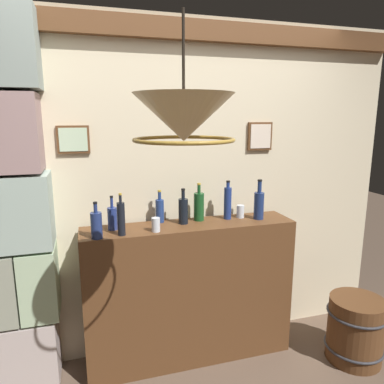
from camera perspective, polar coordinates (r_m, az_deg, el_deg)
The scene contains 15 objects.
panelled_rear_partition at distance 2.76m, azimuth -1.72°, elevation 1.67°, with size 3.50×0.15×2.54m.
stone_pillar at distance 2.58m, azimuth -26.54°, elevation -2.61°, with size 0.47×0.37×2.47m.
bar_shelf_unit at distance 2.80m, azimuth -0.30°, elevation -15.69°, with size 1.55×0.33×1.07m, color brown.
liquor_bottle_vodka at distance 2.59m, azimuth -1.41°, elevation -2.94°, with size 0.07×0.07×0.26m.
liquor_bottle_sherry at distance 2.72m, azimuth 5.70°, elevation -1.67°, with size 0.06×0.06×0.30m.
liquor_bottle_rye at distance 2.75m, azimuth 10.62°, elevation -1.94°, with size 0.08×0.08×0.30m.
liquor_bottle_bourbon at distance 2.64m, azimuth -5.16°, elevation -2.87°, with size 0.06×0.06×0.24m.
liquor_bottle_gin at distance 2.38m, azimuth -11.23°, elevation -4.12°, with size 0.05×0.05×0.28m.
liquor_bottle_whiskey at distance 2.67m, azimuth 1.11°, elevation -2.27°, with size 0.08×0.08×0.28m.
liquor_bottle_mezcal at distance 2.36m, azimuth -14.99°, elevation -5.08°, with size 0.07×0.07×0.24m.
liquor_bottle_amaro at distance 2.52m, azimuth -12.58°, elevation -4.04°, with size 0.07×0.07×0.24m.
glass_tumbler_rocks at distance 2.44m, azimuth -5.79°, elevation -5.20°, with size 0.06×0.06×0.10m.
glass_tumbler_highball at distance 2.78m, azimuth 7.71°, elevation -3.08°, with size 0.06×0.06×0.10m.
pendant_lamp at distance 1.48m, azimuth -1.33°, elevation 11.54°, with size 0.42×0.42×0.51m.
wooden_barrel at distance 3.17m, azimuth 24.58°, elevation -19.28°, with size 0.44×0.44×0.50m.
Camera 1 is at (-0.69, -1.53, 1.84)m, focal length 33.46 mm.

